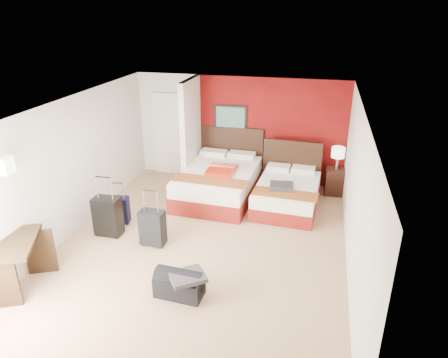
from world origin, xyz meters
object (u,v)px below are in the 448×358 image
(suitcase_black, at_px, (108,217))
(suitcase_charcoal, at_px, (153,229))
(table_lamp, at_px, (337,158))
(desk, at_px, (22,265))
(bed_left, at_px, (219,183))
(suitcase_navy, at_px, (119,211))
(nightstand, at_px, (335,181))
(red_suitcase_open, at_px, (222,170))
(duffel_bag, at_px, (179,285))
(bed_right, at_px, (287,195))

(suitcase_black, bearing_deg, suitcase_charcoal, -7.38)
(table_lamp, height_order, desk, table_lamp)
(suitcase_charcoal, bearing_deg, bed_left, 76.61)
(suitcase_navy, xyz_separation_m, desk, (-0.46, -2.20, 0.15))
(nightstand, xyz_separation_m, suitcase_navy, (-4.12, -2.41, -0.04))
(nightstand, height_order, suitcase_black, suitcase_black)
(suitcase_navy, bearing_deg, bed_left, 33.56)
(bed_left, relative_size, table_lamp, 4.31)
(table_lamp, bearing_deg, desk, -134.77)
(red_suitcase_open, relative_size, duffel_bag, 1.12)
(bed_left, relative_size, red_suitcase_open, 2.82)
(bed_right, xyz_separation_m, duffel_bag, (-1.26, -3.28, -0.09))
(red_suitcase_open, height_order, table_lamp, table_lamp)
(suitcase_navy, bearing_deg, table_lamp, 18.77)
(bed_left, height_order, suitcase_navy, bed_left)
(suitcase_charcoal, xyz_separation_m, suitcase_navy, (-0.95, 0.58, -0.06))
(suitcase_black, distance_m, suitcase_charcoal, 0.95)
(bed_left, bearing_deg, suitcase_black, -124.75)
(bed_right, xyz_separation_m, suitcase_charcoal, (-2.18, -2.06, 0.05))
(suitcase_charcoal, distance_m, suitcase_navy, 1.11)
(bed_right, xyz_separation_m, nightstand, (0.99, 0.94, 0.03))
(nightstand, distance_m, suitcase_charcoal, 4.36)
(nightstand, xyz_separation_m, desk, (-4.57, -4.61, 0.12))
(red_suitcase_open, relative_size, desk, 0.79)
(suitcase_black, bearing_deg, desk, -104.64)
(table_lamp, bearing_deg, nightstand, 0.00)
(table_lamp, relative_size, desk, 0.52)
(bed_left, distance_m, red_suitcase_open, 0.41)
(bed_left, bearing_deg, table_lamp, 20.60)
(duffel_bag, bearing_deg, suitcase_black, 147.87)
(duffel_bag, relative_size, desk, 0.71)
(bed_right, distance_m, duffel_bag, 3.51)
(bed_left, relative_size, bed_right, 1.23)
(bed_right, relative_size, red_suitcase_open, 2.29)
(table_lamp, distance_m, suitcase_navy, 4.81)
(bed_right, distance_m, red_suitcase_open, 1.49)
(red_suitcase_open, xyz_separation_m, suitcase_navy, (-1.70, -1.51, -0.45))
(bed_right, relative_size, suitcase_charcoal, 2.82)
(suitcase_navy, bearing_deg, desk, -113.39)
(bed_right, bearing_deg, suitcase_black, -144.79)
(nightstand, bearing_deg, bed_left, -164.69)
(duffel_bag, bearing_deg, bed_left, 98.29)
(suitcase_charcoal, distance_m, desk, 2.14)
(red_suitcase_open, xyz_separation_m, suitcase_charcoal, (-0.75, -2.09, -0.40))
(suitcase_charcoal, height_order, duffel_bag, suitcase_charcoal)
(bed_left, height_order, suitcase_black, suitcase_black)
(bed_left, xyz_separation_m, nightstand, (2.52, 0.81, -0.03))
(nightstand, bearing_deg, desk, -137.20)
(bed_left, relative_size, suitcase_black, 3.05)
(suitcase_navy, distance_m, duffel_bag, 2.59)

